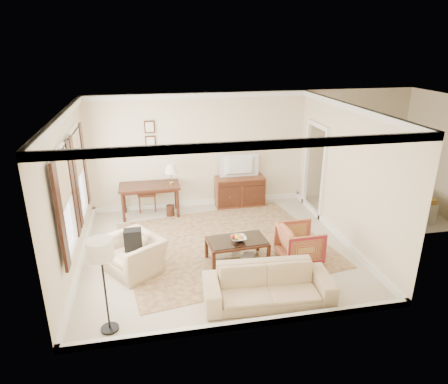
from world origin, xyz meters
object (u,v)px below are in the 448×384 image
object	(u,v)px
tv	(240,159)
striped_armchair	(300,242)
writing_desk	(150,189)
club_armchair	(134,249)
sideboard	(240,191)
coffee_table	(237,245)
sofa	(268,280)

from	to	relation	value
tv	striped_armchair	world-z (taller)	tv
writing_desk	tv	distance (m)	2.38
club_armchair	sideboard	bearing A→B (deg)	100.80
striped_armchair	tv	bearing A→B (deg)	8.35
sideboard	club_armchair	world-z (taller)	club_armchair
sideboard	tv	distance (m)	0.87
coffee_table	tv	bearing A→B (deg)	75.58
tv	club_armchair	bearing A→B (deg)	45.25
coffee_table	writing_desk	bearing A→B (deg)	121.36
sideboard	club_armchair	size ratio (longest dim) A/B	1.24
tv	club_armchair	size ratio (longest dim) A/B	0.94
coffee_table	club_armchair	distance (m)	1.96
sideboard	sofa	size ratio (longest dim) A/B	0.60
striped_armchair	sofa	distance (m)	1.55
tv	sofa	xyz separation A→B (m)	(-0.50, -4.11, -0.85)
tv	striped_armchair	bearing A→B (deg)	99.84
sideboard	coffee_table	size ratio (longest dim) A/B	1.07
striped_armchair	club_armchair	xyz separation A→B (m)	(-3.17, 0.24, 0.05)
writing_desk	coffee_table	xyz separation A→B (m)	(1.59, -2.60, -0.31)
club_armchair	sofa	world-z (taller)	club_armchair
coffee_table	sofa	bearing A→B (deg)	-80.91
striped_armchair	sideboard	bearing A→B (deg)	8.28
sofa	club_armchair	bearing A→B (deg)	150.54
coffee_table	club_armchair	size ratio (longest dim) A/B	1.16
coffee_table	striped_armchair	size ratio (longest dim) A/B	1.49
writing_desk	striped_armchair	xyz separation A→B (m)	(2.81, -2.76, -0.28)
sideboard	tv	xyz separation A→B (m)	(0.00, -0.02, 0.87)
tv	club_armchair	xyz separation A→B (m)	(-2.66, -2.69, -0.81)
striped_armchair	sofa	world-z (taller)	sofa
tv	coffee_table	world-z (taller)	tv
writing_desk	sofa	size ratio (longest dim) A/B	0.69
tv	writing_desk	bearing A→B (deg)	4.19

